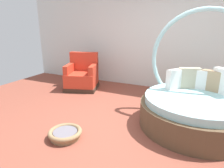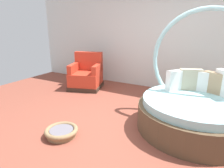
# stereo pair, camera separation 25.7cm
# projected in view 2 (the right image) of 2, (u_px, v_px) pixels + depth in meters

# --- Properties ---
(ground_plane) EXTENTS (8.00, 8.00, 0.02)m
(ground_plane) POSITION_uv_depth(u_px,v_px,m) (117.00, 129.00, 3.26)
(ground_plane) COLOR brown
(back_wall) EXTENTS (8.00, 0.12, 3.01)m
(back_wall) POSITION_uv_depth(u_px,v_px,m) (164.00, 31.00, 4.94)
(back_wall) COLOR silver
(back_wall) RESTS_ON ground_plane
(round_daybed) EXTENTS (1.82, 1.82, 1.95)m
(round_daybed) POSITION_uv_depth(u_px,v_px,m) (196.00, 106.00, 3.22)
(round_daybed) COLOR brown
(round_daybed) RESTS_ON ground_plane
(red_armchair) EXTENTS (1.01, 1.01, 0.94)m
(red_armchair) POSITION_uv_depth(u_px,v_px,m) (86.00, 76.00, 5.31)
(red_armchair) COLOR #38281E
(red_armchair) RESTS_ON ground_plane
(pet_basket) EXTENTS (0.51, 0.51, 0.13)m
(pet_basket) POSITION_uv_depth(u_px,v_px,m) (61.00, 132.00, 3.03)
(pet_basket) COLOR #8E704C
(pet_basket) RESTS_ON ground_plane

